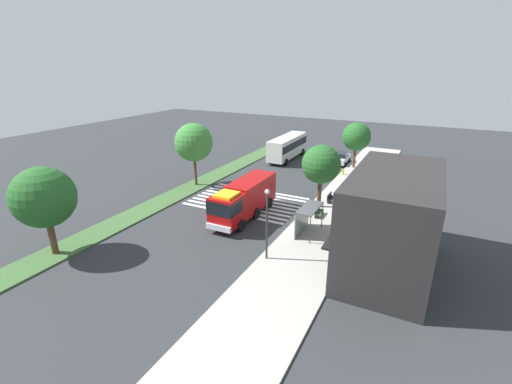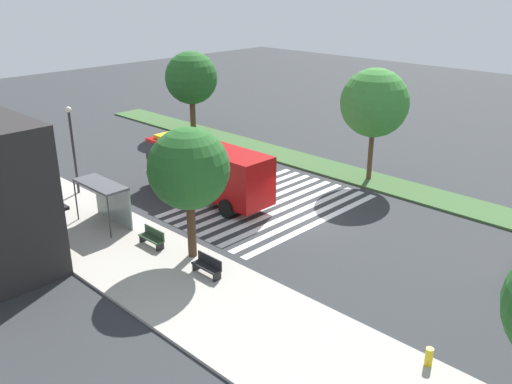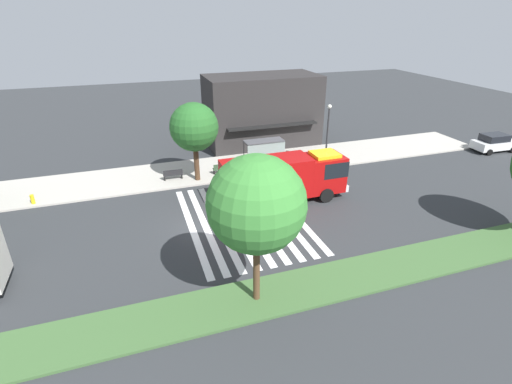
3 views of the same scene
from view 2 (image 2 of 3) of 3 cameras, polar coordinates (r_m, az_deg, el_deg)
name	(u,v)px [view 2 (image 2 of 3)]	position (r m, az deg, el deg)	size (l,w,h in m)	color
ground_plane	(302,218)	(31.79, 4.81, -2.69)	(120.00, 120.00, 0.00)	#2D3033
sidewalk	(171,277)	(25.86, -8.87, -8.72)	(60.00, 5.94, 0.14)	#ADA89E
median_strip	(377,182)	(37.91, 12.56, 1.03)	(60.00, 3.00, 0.14)	#3D6033
crosswalk	(270,206)	(33.30, 1.46, -1.45)	(7.65, 11.75, 0.01)	silver
fire_truck	(204,167)	(34.13, -5.43, 2.59)	(9.50, 2.77, 3.49)	#A50C0C
bus_stop_shelter	(107,194)	(31.12, -15.31, -0.19)	(3.50, 1.40, 2.46)	#4C4C51
bench_near_shelter	(152,237)	(28.52, -10.77, -4.65)	(1.60, 0.50, 0.90)	#2D472D
bench_west_of_shelter	(207,266)	(25.49, -5.08, -7.66)	(1.60, 0.50, 0.90)	black
street_lamp	(73,142)	(35.75, -18.60, 4.92)	(0.36, 0.36, 5.58)	#2D2D30
sidewalk_tree_west	(189,169)	(25.63, -7.04, 2.38)	(3.89, 3.89, 6.49)	#47301E
median_tree_far_west	(375,103)	(36.81, 12.26, 9.06)	(4.49, 4.49, 7.49)	#513823
median_tree_west	(191,78)	(49.15, -6.77, 11.72)	(4.60, 4.60, 6.97)	#513823
fire_hydrant	(429,357)	(21.03, 17.59, -16.07)	(0.28, 0.28, 0.70)	gold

